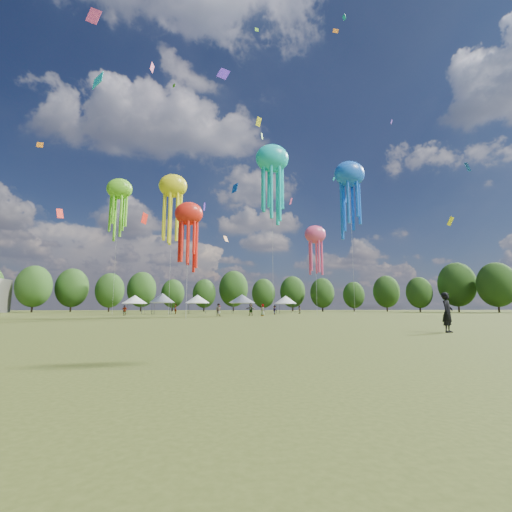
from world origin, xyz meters
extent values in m
plane|color=#384416|center=(0.00, 0.00, 0.00)|extent=(300.00, 300.00, 0.00)
imported|color=black|center=(7.74, -1.45, 0.97)|extent=(0.84, 0.80, 1.94)
imported|color=gray|center=(-2.22, 33.64, 0.89)|extent=(1.09, 1.07, 1.78)
imported|color=gray|center=(-1.22, 57.22, 0.81)|extent=(0.53, 0.80, 1.61)
imported|color=gray|center=(14.21, 50.59, 0.80)|extent=(0.74, 0.88, 1.59)
imported|color=gray|center=(8.03, 44.22, 0.79)|extent=(1.16, 1.09, 1.57)
imported|color=gray|center=(-16.25, 38.87, 0.76)|extent=(0.93, 0.47, 1.52)
imported|color=gray|center=(2.89, 37.09, 0.94)|extent=(1.74, 1.46, 1.88)
imported|color=gray|center=(-9.55, 49.01, 0.96)|extent=(0.46, 0.70, 1.91)
imported|color=gray|center=(4.15, 33.34, 0.86)|extent=(0.82, 0.98, 1.72)
cylinder|color=#47474C|center=(-19.63, 53.19, 0.95)|extent=(0.08, 0.08, 1.90)
cylinder|color=#47474C|center=(-19.63, 56.56, 0.95)|extent=(0.08, 0.08, 1.90)
cylinder|color=#47474C|center=(-16.26, 53.19, 0.95)|extent=(0.08, 0.08, 1.90)
cylinder|color=#47474C|center=(-16.26, 56.56, 0.95)|extent=(0.08, 0.08, 1.90)
cube|color=silver|center=(-17.94, 54.87, 1.95)|extent=(3.77, 3.77, 0.10)
cone|color=silver|center=(-17.94, 54.87, 2.81)|extent=(4.90, 4.90, 1.63)
cylinder|color=#47474C|center=(-13.81, 49.42, 1.02)|extent=(0.08, 0.08, 2.05)
cylinder|color=#47474C|center=(-13.81, 52.63, 1.02)|extent=(0.08, 0.08, 2.05)
cylinder|color=#47474C|center=(-10.60, 49.42, 1.02)|extent=(0.08, 0.08, 2.05)
cylinder|color=#47474C|center=(-10.60, 52.63, 1.02)|extent=(0.08, 0.08, 2.05)
cube|color=silver|center=(-12.20, 51.02, 2.10)|extent=(3.61, 3.61, 0.10)
cone|color=silver|center=(-12.20, 51.02, 3.03)|extent=(4.69, 4.69, 1.76)
cylinder|color=#47474C|center=(-7.60, 56.22, 1.02)|extent=(0.08, 0.08, 2.04)
cylinder|color=#47474C|center=(-7.60, 59.78, 1.02)|extent=(0.08, 0.08, 2.04)
cylinder|color=#47474C|center=(-4.04, 56.22, 1.02)|extent=(0.08, 0.08, 2.04)
cylinder|color=#47474C|center=(-4.04, 59.78, 1.02)|extent=(0.08, 0.08, 2.04)
cube|color=silver|center=(-5.82, 58.00, 2.09)|extent=(3.96, 3.96, 0.10)
cone|color=silver|center=(-5.82, 58.00, 3.01)|extent=(5.15, 5.15, 1.74)
cylinder|color=#47474C|center=(1.45, 53.97, 1.03)|extent=(0.08, 0.08, 2.06)
cylinder|color=#47474C|center=(1.45, 57.83, 1.03)|extent=(0.08, 0.08, 2.06)
cylinder|color=#47474C|center=(5.31, 53.97, 1.03)|extent=(0.08, 0.08, 2.06)
cylinder|color=#47474C|center=(5.31, 57.83, 1.03)|extent=(0.08, 0.08, 2.06)
cube|color=silver|center=(3.38, 55.90, 2.11)|extent=(4.26, 4.26, 0.10)
cone|color=silver|center=(3.38, 55.90, 3.04)|extent=(5.54, 5.54, 1.77)
cylinder|color=#47474C|center=(11.15, 54.85, 0.97)|extent=(0.08, 0.08, 1.95)
cylinder|color=#47474C|center=(11.15, 58.11, 0.97)|extent=(0.08, 0.08, 1.95)
cylinder|color=#47474C|center=(14.40, 54.85, 0.97)|extent=(0.08, 0.08, 1.95)
cylinder|color=#47474C|center=(14.40, 58.11, 0.97)|extent=(0.08, 0.08, 1.95)
cube|color=silver|center=(12.78, 56.48, 2.00)|extent=(3.65, 3.65, 0.10)
cone|color=silver|center=(12.78, 56.48, 2.88)|extent=(4.75, 4.75, 1.67)
ellipsoid|color=yellow|center=(-9.52, 37.03, 20.18)|extent=(4.40, 3.08, 3.74)
cylinder|color=beige|center=(-9.52, 37.03, 10.09)|extent=(0.03, 0.03, 20.18)
ellipsoid|color=#18CDCA|center=(6.52, 37.64, 26.02)|extent=(5.58, 3.91, 4.74)
cylinder|color=beige|center=(6.52, 37.64, 13.01)|extent=(0.03, 0.03, 26.02)
ellipsoid|color=#EB4576|center=(13.55, 37.25, 13.11)|extent=(3.52, 2.46, 2.99)
cylinder|color=beige|center=(13.55, 37.25, 6.55)|extent=(0.03, 0.03, 13.11)
ellipsoid|color=#70DB24|center=(-19.05, 42.94, 21.26)|extent=(4.26, 2.98, 3.62)
cylinder|color=beige|center=(-19.05, 42.94, 10.63)|extent=(0.03, 0.03, 21.26)
ellipsoid|color=red|center=(-6.10, 21.90, 11.71)|extent=(3.14, 2.20, 2.67)
cylinder|color=beige|center=(-6.10, 21.90, 5.86)|extent=(0.03, 0.03, 11.71)
ellipsoid|color=blue|center=(22.11, 42.35, 25.95)|extent=(5.77, 4.04, 4.90)
cylinder|color=beige|center=(22.11, 42.35, 12.97)|extent=(0.03, 0.03, 25.95)
cube|color=#70DB24|center=(4.78, 37.52, 29.82)|extent=(0.52, 0.88, 1.15)
cube|color=blue|center=(1.67, 55.38, 26.76)|extent=(1.46, 1.92, 2.27)
cube|color=#18CDCA|center=(27.18, 63.52, 33.24)|extent=(0.83, 0.57, 0.95)
cube|color=#EB4576|center=(-14.11, 40.15, 42.49)|extent=(0.58, 1.20, 1.58)
cube|color=#642FD4|center=(-4.61, 40.91, 18.15)|extent=(0.31, 1.30, 1.53)
cube|color=orange|center=(20.36, 42.13, 55.50)|extent=(1.45, 0.68, 1.57)
cube|color=#70DB24|center=(-12.28, 57.92, 51.29)|extent=(0.63, 0.77, 1.12)
cube|color=blue|center=(30.14, 22.76, 19.73)|extent=(0.96, 1.12, 1.44)
cube|color=#18CDCA|center=(-17.82, 24.84, 29.08)|extent=(1.58, 2.01, 2.68)
cube|color=#EB4576|center=(-16.74, 18.83, 32.68)|extent=(1.76, 0.33, 1.99)
cube|color=#642FD4|center=(-2.10, 31.16, 36.08)|extent=(2.12, 0.51, 2.31)
cube|color=red|center=(-18.03, 61.66, 20.91)|extent=(1.26, 1.66, 2.50)
cube|color=orange|center=(-26.53, 30.72, 22.84)|extent=(0.91, 0.66, 0.94)
cube|color=yellow|center=(5.59, 46.76, 37.62)|extent=(1.29, 1.45, 1.72)
cube|color=blue|center=(28.83, 59.65, 26.97)|extent=(1.43, 1.37, 2.03)
cube|color=#18CDCA|center=(19.98, 36.88, 53.73)|extent=(0.44, 0.78, 1.00)
cube|color=#EB4576|center=(16.39, 64.92, 27.37)|extent=(0.94, 1.74, 1.79)
cube|color=#642FD4|center=(25.80, 33.18, 31.63)|extent=(0.58, 0.50, 0.75)
cube|color=red|center=(-34.50, 58.43, 20.56)|extent=(1.06, 1.58, 2.22)
cube|color=orange|center=(-0.18, 55.03, 15.47)|extent=(1.17, 1.22, 1.28)
cube|color=yellow|center=(35.85, 34.26, 15.37)|extent=(1.43, 1.15, 1.40)
cube|color=#70DB24|center=(5.19, 46.79, 58.00)|extent=(0.75, 0.39, 0.98)
cylinder|color=#38281C|center=(-47.17, 78.19, 1.68)|extent=(0.44, 0.44, 3.36)
ellipsoid|color=#254517|center=(-47.17, 78.19, 6.51)|extent=(8.40, 8.40, 10.51)
cylinder|color=#38281C|center=(-40.68, 85.49, 1.71)|extent=(0.44, 0.44, 3.41)
ellipsoid|color=#254517|center=(-40.68, 85.49, 6.61)|extent=(8.53, 8.53, 10.66)
cylinder|color=#38281C|center=(-30.60, 85.02, 1.53)|extent=(0.44, 0.44, 3.07)
ellipsoid|color=#254517|center=(-30.60, 85.02, 5.94)|extent=(7.66, 7.66, 9.58)
cylinder|color=#38281C|center=(-23.51, 93.33, 1.72)|extent=(0.44, 0.44, 3.43)
ellipsoid|color=#254517|center=(-23.51, 93.33, 6.65)|extent=(8.58, 8.58, 10.73)
cylinder|color=#38281C|center=(-14.76, 98.96, 1.47)|extent=(0.44, 0.44, 2.95)
ellipsoid|color=#254517|center=(-14.76, 98.96, 5.71)|extent=(7.37, 7.37, 9.21)
cylinder|color=#38281C|center=(-4.70, 95.06, 1.45)|extent=(0.44, 0.44, 2.89)
ellipsoid|color=#254517|center=(-4.70, 95.06, 5.61)|extent=(7.23, 7.23, 9.04)
cylinder|color=#38281C|center=(4.91, 99.49, 1.92)|extent=(0.44, 0.44, 3.84)
ellipsoid|color=#254517|center=(4.91, 99.49, 7.44)|extent=(9.60, 9.60, 11.99)
cylinder|color=#38281C|center=(13.19, 88.44, 1.42)|extent=(0.44, 0.44, 2.84)
ellipsoid|color=#254517|center=(13.19, 88.44, 5.51)|extent=(7.11, 7.11, 8.89)
cylinder|color=#38281C|center=(22.93, 91.04, 1.58)|extent=(0.44, 0.44, 3.16)
ellipsoid|color=#254517|center=(22.93, 91.04, 6.13)|extent=(7.91, 7.91, 9.88)
cylinder|color=#38281C|center=(30.69, 85.29, 1.44)|extent=(0.44, 0.44, 2.88)
ellipsoid|color=#254517|center=(30.69, 85.29, 5.59)|extent=(7.21, 7.21, 9.01)
cylinder|color=#38281C|center=(41.52, 87.24, 1.31)|extent=(0.44, 0.44, 2.63)
ellipsoid|color=#254517|center=(41.52, 87.24, 5.09)|extent=(6.57, 6.57, 8.22)
cylinder|color=#38281C|center=(50.52, 83.73, 1.56)|extent=(0.44, 0.44, 3.13)
ellipsoid|color=#254517|center=(50.52, 83.73, 6.06)|extent=(7.81, 7.81, 9.77)
cylinder|color=#38281C|center=(53.64, 71.81, 1.36)|extent=(0.44, 0.44, 2.72)
ellipsoid|color=#254517|center=(53.64, 71.81, 5.27)|extent=(6.80, 6.80, 8.50)
cylinder|color=#38281C|center=(62.96, 68.92, 1.90)|extent=(0.44, 0.44, 3.81)
ellipsoid|color=#254517|center=(62.96, 68.92, 7.38)|extent=(9.52, 9.52, 11.90)
cylinder|color=#38281C|center=(66.57, 59.80, 1.76)|extent=(0.44, 0.44, 3.51)
ellipsoid|color=#254517|center=(66.57, 59.80, 6.80)|extent=(8.78, 8.78, 10.97)
camera|label=1|loc=(-3.91, -17.27, 1.20)|focal=24.61mm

